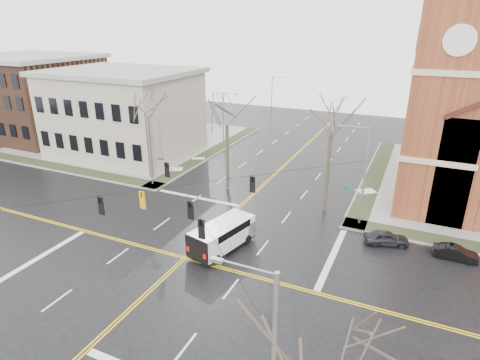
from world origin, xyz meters
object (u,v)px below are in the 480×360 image
at_px(parked_car_b, 456,253).
at_px(tree_ne, 332,126).
at_px(streetlight_north_a, 224,118).
at_px(tree_nw_near, 227,120).
at_px(signal_pole_nw, 151,143).
at_px(signal_pole_ne, 363,174).
at_px(cargo_van, 224,233).
at_px(parked_car_a, 386,238).
at_px(streetlight_north_b, 273,96).
at_px(tree_nw_far, 147,112).

relative_size(parked_car_b, tree_ne, 0.28).
bearing_deg(streetlight_north_a, tree_nw_near, -61.95).
distance_m(signal_pole_nw, parked_car_b, 31.04).
height_order(signal_pole_nw, tree_nw_near, tree_nw_near).
height_order(signal_pole_ne, cargo_van, signal_pole_ne).
bearing_deg(signal_pole_nw, parked_car_a, -6.07).
xyz_separation_m(parked_car_b, tree_ne, (-11.35, 4.24, 8.01)).
distance_m(signal_pole_nw, parked_car_a, 25.95).
bearing_deg(streetlight_north_b, streetlight_north_a, -90.00).
height_order(signal_pole_nw, parked_car_a, signal_pole_nw).
xyz_separation_m(signal_pole_nw, parked_car_a, (25.44, -2.70, -4.34)).
height_order(signal_pole_nw, tree_ne, tree_ne).
relative_size(parked_car_a, tree_nw_far, 0.32).
distance_m(signal_pole_ne, tree_nw_near, 15.02).
relative_size(tree_nw_far, tree_ne, 0.93).
bearing_deg(tree_ne, tree_nw_near, 174.64).
relative_size(signal_pole_ne, streetlight_north_b, 1.12).
relative_size(signal_pole_nw, parked_car_b, 2.74).
height_order(streetlight_north_a, tree_nw_near, tree_nw_near).
bearing_deg(signal_pole_ne, signal_pole_nw, 180.00).
bearing_deg(signal_pole_nw, cargo_van, -33.27).
relative_size(signal_pole_nw, parked_car_a, 2.52).
bearing_deg(streetlight_north_a, parked_car_a, -37.79).
height_order(parked_car_a, parked_car_b, parked_car_a).
distance_m(signal_pole_nw, cargo_van, 16.49).
distance_m(signal_pole_ne, parked_car_b, 9.50).
bearing_deg(tree_nw_near, streetlight_north_a, 118.05).
height_order(parked_car_b, tree_nw_far, tree_nw_far).
height_order(signal_pole_ne, signal_pole_nw, same).
bearing_deg(cargo_van, signal_pole_ne, 57.67).
distance_m(signal_pole_nw, tree_nw_far, 3.71).
relative_size(streetlight_north_b, tree_nw_far, 0.73).
xyz_separation_m(signal_pole_ne, parked_car_a, (2.79, -2.70, -4.34)).
bearing_deg(parked_car_a, cargo_van, 99.22).
bearing_deg(tree_nw_near, parked_car_a, -16.86).
relative_size(streetlight_north_a, streetlight_north_b, 1.00).
height_order(signal_pole_nw, tree_nw_far, tree_nw_far).
distance_m(streetlight_north_b, tree_ne, 39.84).
bearing_deg(parked_car_b, streetlight_north_b, 37.88).
distance_m(signal_pole_ne, tree_ne, 5.17).
distance_m(streetlight_north_a, parked_car_b, 35.80).
relative_size(signal_pole_nw, tree_nw_far, 0.82).
bearing_deg(tree_nw_far, streetlight_north_a, 82.01).
xyz_separation_m(streetlight_north_a, parked_car_a, (24.77, -19.20, -3.86)).
height_order(signal_pole_ne, tree_nw_near, tree_nw_near).
xyz_separation_m(signal_pole_ne, cargo_van, (-9.19, -8.83, -3.60)).
bearing_deg(streetlight_north_b, signal_pole_nw, -91.05).
bearing_deg(signal_pole_nw, streetlight_north_a, 87.68).
distance_m(tree_nw_far, tree_ne, 20.68).
bearing_deg(cargo_van, tree_nw_far, 158.76).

